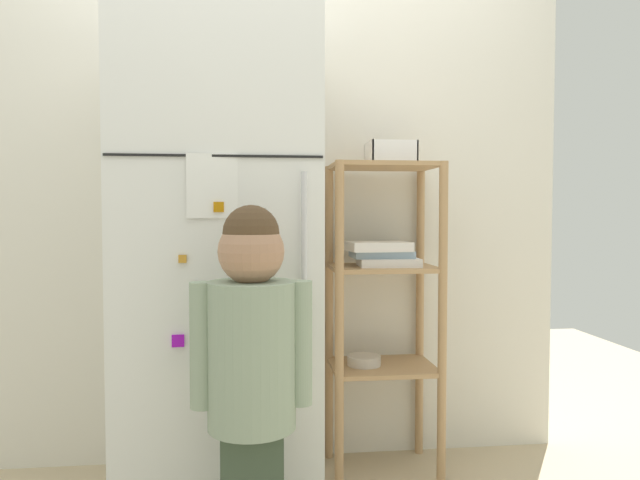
# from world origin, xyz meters

# --- Properties ---
(kitchen_wall_back) EXTENTS (2.70, 0.03, 2.32)m
(kitchen_wall_back) POSITION_xyz_m (0.00, 0.38, 1.16)
(kitchen_wall_back) COLOR silver
(kitchen_wall_back) RESTS_ON ground
(refrigerator) EXTENTS (0.72, 0.69, 1.82)m
(refrigerator) POSITION_xyz_m (-0.17, 0.02, 0.91)
(refrigerator) COLOR white
(refrigerator) RESTS_ON ground
(child_standing) EXTENTS (0.36, 0.27, 1.12)m
(child_standing) POSITION_xyz_m (-0.05, -0.51, 0.68)
(child_standing) COLOR #3C4C38
(child_standing) RESTS_ON ground
(pantry_shelf_unit) EXTENTS (0.45, 0.36, 1.31)m
(pantry_shelf_unit) POSITION_xyz_m (0.49, 0.17, 0.80)
(pantry_shelf_unit) COLOR tan
(pantry_shelf_unit) RESTS_ON ground
(fruit_bin) EXTENTS (0.19, 0.17, 0.09)m
(fruit_bin) POSITION_xyz_m (0.55, 0.18, 1.35)
(fruit_bin) COLOR white
(fruit_bin) RESTS_ON pantry_shelf_unit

